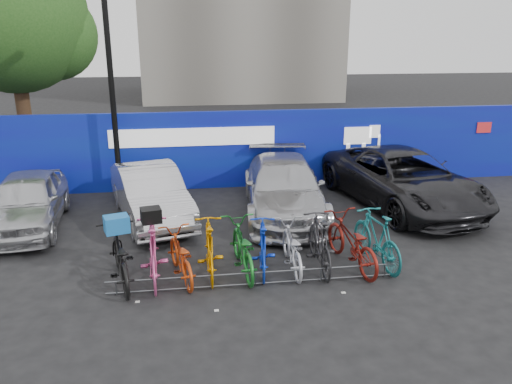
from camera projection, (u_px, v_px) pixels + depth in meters
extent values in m
plane|color=black|center=(251.00, 272.00, 10.17)|extent=(100.00, 100.00, 0.00)
cube|color=#0A2A95|center=(226.00, 150.00, 15.47)|extent=(22.00, 0.15, 2.40)
cube|color=white|center=(193.00, 137.00, 15.10)|extent=(5.00, 0.02, 0.55)
cube|color=white|center=(358.00, 136.00, 15.83)|extent=(1.20, 0.02, 0.90)
cube|color=red|center=(484.00, 127.00, 16.36)|extent=(0.50, 0.02, 0.35)
cylinder|color=#382314|center=(24.00, 110.00, 18.07)|extent=(0.50, 0.50, 4.00)
sphere|color=#1E4A17|center=(11.00, 16.00, 17.10)|extent=(5.20, 5.20, 5.20)
sphere|color=#1E4A17|center=(51.00, 35.00, 17.72)|extent=(3.20, 3.20, 3.20)
cylinder|color=black|center=(112.00, 95.00, 13.93)|extent=(0.16, 0.16, 6.00)
cylinder|color=#595B60|center=(255.00, 273.00, 9.52)|extent=(5.60, 0.03, 0.03)
cylinder|color=#595B60|center=(255.00, 284.00, 9.59)|extent=(5.60, 0.03, 0.03)
cylinder|color=#595B60|center=(116.00, 289.00, 9.22)|extent=(0.03, 0.03, 0.28)
cylinder|color=#595B60|center=(187.00, 284.00, 9.39)|extent=(0.03, 0.03, 0.28)
cylinder|color=#595B60|center=(255.00, 279.00, 9.56)|extent=(0.03, 0.03, 0.28)
cylinder|color=#595B60|center=(321.00, 275.00, 9.74)|extent=(0.03, 0.03, 0.28)
cylinder|color=#595B60|center=(385.00, 271.00, 9.91)|extent=(0.03, 0.03, 0.28)
imported|color=#B4B5B9|center=(27.00, 201.00, 12.32)|extent=(1.95, 4.16, 1.37)
imported|color=#B1B0B5|center=(150.00, 194.00, 12.86)|extent=(2.51, 4.45, 1.39)
imported|color=#AFAFB4|center=(284.00, 187.00, 13.31)|extent=(2.54, 5.19, 1.45)
imported|color=black|center=(402.00, 179.00, 13.88)|extent=(3.54, 5.99, 1.56)
imported|color=black|center=(120.00, 258.00, 9.58)|extent=(1.15, 2.13, 1.06)
imported|color=#CF4786|center=(153.00, 251.00, 9.67)|extent=(0.71, 2.06, 1.22)
imported|color=#BD3D0F|center=(180.00, 256.00, 9.77)|extent=(1.03, 1.91, 0.95)
imported|color=#D08001|center=(210.00, 248.00, 9.92)|extent=(0.53, 1.88, 1.13)
imported|color=#176B21|center=(242.00, 248.00, 10.04)|extent=(0.85, 2.04, 1.05)
imported|color=#0E31C5|center=(263.00, 247.00, 10.07)|extent=(0.72, 1.82, 1.07)
imported|color=#B5B7BE|center=(291.00, 247.00, 10.17)|extent=(0.66, 1.84, 0.96)
imported|color=#252427|center=(320.00, 243.00, 10.16)|extent=(0.60, 1.92, 1.14)
imported|color=maroon|center=(351.00, 242.00, 10.25)|extent=(1.08, 2.17, 1.09)
imported|color=#186E73|center=(377.00, 238.00, 10.36)|extent=(0.83, 2.00, 1.16)
cube|color=#1964B2|center=(117.00, 224.00, 9.37)|extent=(0.52, 0.45, 0.32)
cube|color=black|center=(151.00, 215.00, 9.44)|extent=(0.43, 0.40, 0.28)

